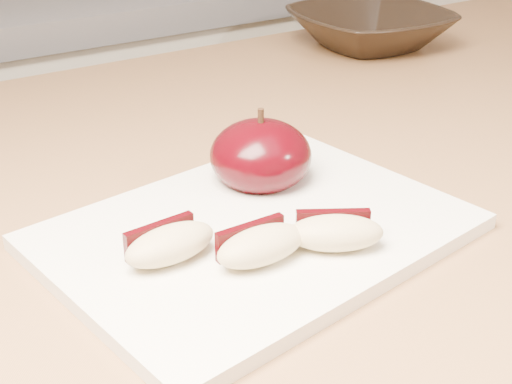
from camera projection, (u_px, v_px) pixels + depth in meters
cutting_board at (256, 232)px, 0.49m from camera, size 0.30×0.23×0.01m
apple_half at (261, 156)px, 0.54m from camera, size 0.10×0.10×0.06m
apple_wedge_a at (169, 243)px, 0.44m from camera, size 0.06×0.03×0.02m
apple_wedge_b at (260, 245)px, 0.44m from camera, size 0.06×0.03×0.02m
apple_wedge_c at (335, 232)px, 0.45m from camera, size 0.07×0.06×0.02m
bowl at (369, 28)px, 0.90m from camera, size 0.21×0.21×0.05m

